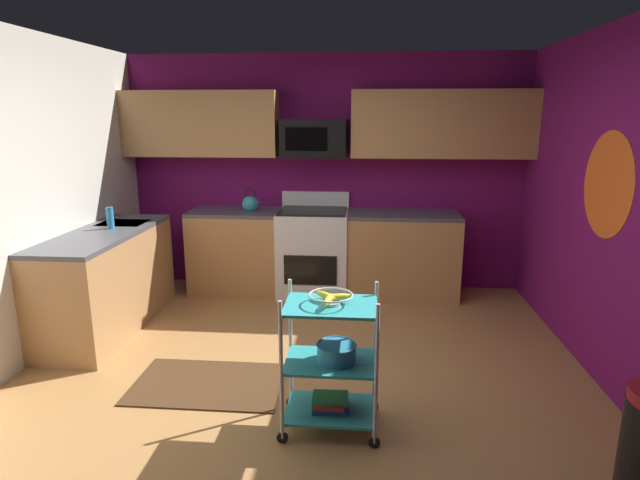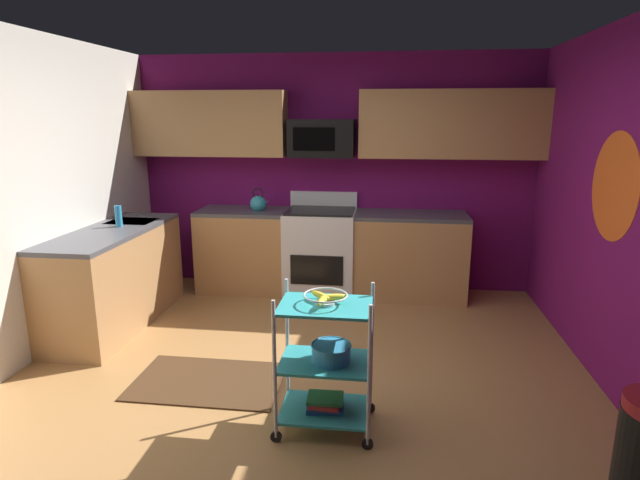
{
  "view_description": "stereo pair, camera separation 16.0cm",
  "coord_description": "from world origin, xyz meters",
  "views": [
    {
      "loc": [
        0.44,
        -3.41,
        1.94
      ],
      "look_at": [
        0.13,
        0.26,
        1.05
      ],
      "focal_mm": 29.01,
      "sensor_mm": 36.0,
      "label": 1
    },
    {
      "loc": [
        0.6,
        -3.39,
        1.94
      ],
      "look_at": [
        0.13,
        0.26,
        1.05
      ],
      "focal_mm": 29.01,
      "sensor_mm": 36.0,
      "label": 2
    }
  ],
  "objects": [
    {
      "name": "wall_flower_decal",
      "position": [
        2.2,
        0.48,
        1.45
      ],
      "size": [
        0.0,
        0.78,
        0.78
      ],
      "primitive_type": "cylinder",
      "rotation": [
        0.0,
        1.57,
        0.0
      ],
      "color": "#E5591E"
    },
    {
      "name": "floor_rug",
      "position": [
        -0.68,
        -0.03,
        0.01
      ],
      "size": [
        1.1,
        0.7,
        0.01
      ],
      "primitive_type": "cube",
      "rotation": [
        0.0,
        0.0,
        -0.0
      ],
      "color": "#472D19",
      "rests_on": "ground"
    },
    {
      "name": "microwave",
      "position": [
        -0.11,
        2.21,
        1.7
      ],
      "size": [
        0.7,
        0.39,
        0.4
      ],
      "color": "black"
    },
    {
      "name": "oven_range",
      "position": [
        -0.11,
        2.1,
        0.48
      ],
      "size": [
        0.76,
        0.65,
        1.1
      ],
      "color": "white",
      "rests_on": "ground"
    },
    {
      "name": "mixing_bowl_large",
      "position": [
        0.29,
        -0.48,
        0.52
      ],
      "size": [
        0.25,
        0.25,
        0.11
      ],
      "color": "#338CBF",
      "rests_on": "rolling_cart"
    },
    {
      "name": "upper_cabinets",
      "position": [
        0.02,
        2.23,
        1.85
      ],
      "size": [
        4.4,
        0.33,
        0.7
      ],
      "color": "#B27F4C"
    },
    {
      "name": "rolling_cart",
      "position": [
        0.26,
        -0.48,
        0.45
      ],
      "size": [
        0.63,
        0.42,
        0.91
      ],
      "color": "silver",
      "rests_on": "ground"
    },
    {
      "name": "counter_run",
      "position": [
        -0.71,
        1.67,
        0.46
      ],
      "size": [
        3.67,
        2.3,
        0.92
      ],
      "color": "#B27F4C",
      "rests_on": "ground"
    },
    {
      "name": "kettle",
      "position": [
        -0.8,
        2.1,
        1.0
      ],
      "size": [
        0.21,
        0.18,
        0.26
      ],
      "color": "teal",
      "rests_on": "counter_run"
    },
    {
      "name": "dish_soap_bottle",
      "position": [
        -1.89,
        1.08,
        1.02
      ],
      "size": [
        0.06,
        0.06,
        0.2
      ],
      "primitive_type": "cylinder",
      "color": "#2D8CBF",
      "rests_on": "counter_run"
    },
    {
      "name": "floor",
      "position": [
        0.0,
        0.0,
        -0.02
      ],
      "size": [
        4.4,
        4.8,
        0.04
      ],
      "primitive_type": "cube",
      "color": "#A87542",
      "rests_on": "ground"
    },
    {
      "name": "book_stack",
      "position": [
        0.26,
        -0.48,
        0.17
      ],
      "size": [
        0.25,
        0.2,
        0.08
      ],
      "color": "#1E4C8C",
      "rests_on": "rolling_cart"
    },
    {
      "name": "fruit_bowl",
      "position": [
        0.26,
        -0.48,
        0.88
      ],
      "size": [
        0.27,
        0.27,
        0.07
      ],
      "color": "silver",
      "rests_on": "rolling_cart"
    },
    {
      "name": "wall_back",
      "position": [
        0.0,
        2.43,
        1.3
      ],
      "size": [
        4.52,
        0.06,
        2.6
      ],
      "primitive_type": "cube",
      "color": "#6B1156",
      "rests_on": "ground"
    }
  ]
}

